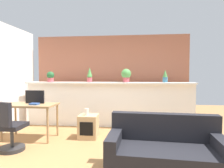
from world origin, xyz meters
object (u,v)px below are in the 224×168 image
Objects in this scene: tv_monitor at (35,97)px; couch at (165,154)px; office_chair at (9,130)px; side_cube_shelf at (88,126)px; potted_plant_0 at (51,76)px; desk at (30,108)px; potted_plant_1 at (90,75)px; vase_on_shelf at (87,112)px; potted_plant_2 at (126,75)px; potted_plant_3 at (165,76)px; book_on_desk at (34,104)px.

tv_monitor reaches higher than couch.
office_chair reaches higher than side_cube_shelf.
tv_monitor is (0.09, -1.02, -0.43)m from potted_plant_0.
desk is 1.31m from side_cube_shelf.
potted_plant_1 is at bearing 60.48° from office_chair.
potted_plant_0 reaches higher than tv_monitor.
couch is (2.57, -1.30, -0.61)m from tv_monitor.
office_chair is at bearing -143.64° from vase_on_shelf.
potted_plant_0 is 2.03m from potted_plant_2.
side_cube_shelf is at bearing 35.00° from vase_on_shelf.
office_chair is (-2.01, -1.87, -0.98)m from potted_plant_2.
potted_plant_3 is (1.95, 0.03, -0.02)m from potted_plant_1.
potted_plant_1 reaches higher than side_cube_shelf.
potted_plant_3 reaches higher than side_cube_shelf.
tv_monitor is 0.95m from office_chair.
tv_monitor is at bearing -151.13° from potted_plant_2.
vase_on_shelf is at bearing -129.48° from potted_plant_2.
potted_plant_1 is 0.35× the size of desk.
desk is at bearing -158.88° from potted_plant_3.
office_chair is (-0.07, -0.80, -0.50)m from tv_monitor.
book_on_desk is 2.76m from couch.
side_cube_shelf is (1.23, 0.91, -0.14)m from office_chair.
potted_plant_3 is 3.67m from office_chair.
book_on_desk is (-2.84, -1.27, -0.57)m from potted_plant_3.
potted_plant_3 is 0.20× the size of couch.
couch reaches higher than vase_on_shelf.
side_cube_shelf is (-1.77, -0.97, -1.09)m from potted_plant_3.
office_chair reaches higher than book_on_desk.
office_chair reaches higher than couch.
potted_plant_2 reaches higher than vase_on_shelf.
vase_on_shelf is at bearing -37.66° from potted_plant_0.
potted_plant_0 is 1.95× the size of vase_on_shelf.
office_chair is (-0.00, -0.72, -0.28)m from desk.
couch is at bearing -75.09° from potted_plant_2.
potted_plant_0 reaches higher than office_chair.
side_cube_shelf is (-0.78, -0.96, -1.12)m from potted_plant_2.
desk is at bearing 89.63° from office_chair.
potted_plant_1 reaches higher than potted_plant_2.
potted_plant_1 is 2.34m from office_chair.
potted_plant_0 is 1.71m from vase_on_shelf.
couch is (0.63, -2.37, -1.09)m from potted_plant_2.
potted_plant_2 is 0.38× the size of office_chair.
side_cube_shelf is (1.23, 0.19, -0.42)m from desk.
tv_monitor is 1.33m from side_cube_shelf.
potted_plant_1 is 0.96m from potted_plant_2.
couch is (-0.36, -2.38, -1.05)m from potted_plant_3.
potted_plant_0 is 1.63× the size of book_on_desk.
couch is at bearing -24.81° from desk.
vase_on_shelf is (-1.80, -0.99, -0.76)m from potted_plant_3.
potted_plant_0 is at bearing 90.59° from office_chair.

